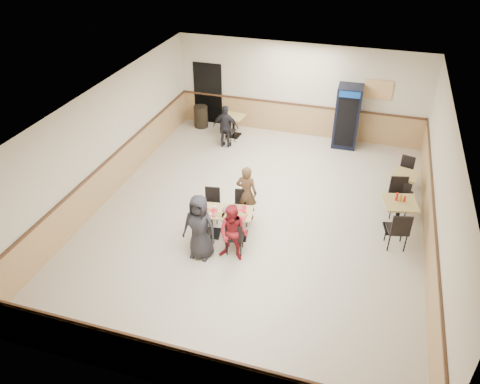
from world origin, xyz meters
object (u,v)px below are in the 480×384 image
(main_table, at_px, (225,219))
(diner_woman_left, at_px, (200,227))
(side_table_far, at_px, (404,181))
(pepsi_cooler, at_px, (347,117))
(diner_man_opposite, at_px, (246,193))
(side_table_near, at_px, (398,212))
(diner_woman_right, at_px, (233,233))
(back_table, at_px, (234,123))
(trash_bin, at_px, (201,117))
(lone_diner, at_px, (226,127))

(main_table, height_order, diner_woman_left, diner_woman_left)
(side_table_far, relative_size, pepsi_cooler, 0.40)
(diner_man_opposite, bearing_deg, side_table_near, -171.23)
(main_table, xyz_separation_m, diner_woman_right, (0.44, -0.72, 0.23))
(side_table_near, distance_m, back_table, 6.43)
(trash_bin, bearing_deg, diner_woman_right, -63.14)
(main_table, bearing_deg, pepsi_cooler, 59.24)
(main_table, bearing_deg, side_table_far, 27.49)
(diner_woman_left, bearing_deg, side_table_far, 44.94)
(side_table_far, bearing_deg, pepsi_cooler, 125.85)
(trash_bin, bearing_deg, diner_man_opposite, -57.31)
(pepsi_cooler, bearing_deg, trash_bin, 178.99)
(main_table, distance_m, trash_bin, 6.08)
(diner_woman_left, relative_size, pepsi_cooler, 0.80)
(lone_diner, relative_size, back_table, 1.92)
(diner_woman_right, distance_m, back_table, 6.11)
(main_table, relative_size, trash_bin, 1.85)
(diner_woman_left, height_order, side_table_far, diner_woman_left)
(diner_man_opposite, height_order, back_table, diner_man_opposite)
(side_table_far, bearing_deg, side_table_near, -94.98)
(diner_woman_right, relative_size, back_table, 1.93)
(diner_woman_right, bearing_deg, diner_man_opposite, 98.17)
(diner_woman_right, height_order, side_table_near, diner_woman_right)
(side_table_near, bearing_deg, main_table, -160.13)
(diner_woman_right, xyz_separation_m, diner_man_opposite, (-0.16, 1.55, 0.03))
(back_table, height_order, trash_bin, trash_bin)
(diner_man_opposite, xyz_separation_m, back_table, (-1.68, 4.27, -0.25))
(diner_woman_right, bearing_deg, back_table, 109.83)
(main_table, xyz_separation_m, diner_woman_left, (-0.28, -0.84, 0.32))
(lone_diner, bearing_deg, side_table_far, 162.80)
(diner_woman_right, distance_m, side_table_far, 5.12)
(main_table, xyz_separation_m, lone_diner, (-1.40, 4.31, 0.23))
(back_table, height_order, pepsi_cooler, pepsi_cooler)
(side_table_near, bearing_deg, side_table_far, 85.02)
(pepsi_cooler, xyz_separation_m, trash_bin, (-4.84, -0.04, -0.61))
(side_table_far, relative_size, back_table, 1.09)
(trash_bin, bearing_deg, main_table, -63.81)
(back_table, relative_size, pepsi_cooler, 0.36)
(side_table_near, relative_size, side_table_far, 1.15)
(diner_woman_right, bearing_deg, lone_diner, 112.41)
(diner_man_opposite, bearing_deg, main_table, 71.35)
(diner_woman_left, xyz_separation_m, back_table, (-1.12, 5.94, -0.31))
(main_table, distance_m, side_table_near, 4.09)
(main_table, relative_size, pepsi_cooler, 0.70)
(main_table, distance_m, back_table, 5.29)
(diner_woman_left, xyz_separation_m, pepsi_cooler, (2.44, 6.33, 0.20))
(trash_bin, bearing_deg, diner_woman_left, -69.10)
(diner_woman_left, height_order, side_table_near, diner_woman_left)
(main_table, bearing_deg, lone_diner, 98.74)
(diner_woman_left, bearing_deg, trash_bin, 114.02)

